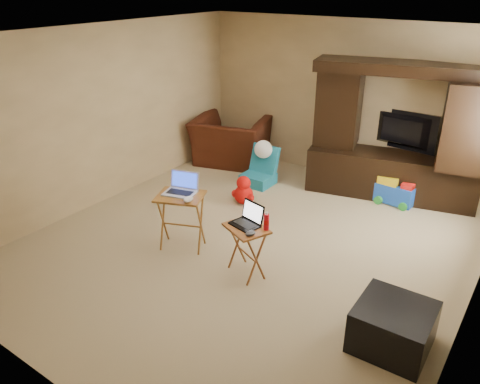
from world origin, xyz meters
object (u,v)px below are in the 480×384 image
Objects in this scene: television at (401,131)px; plush_toy at (244,190)px; child_rocker at (258,166)px; ottoman at (393,327)px; recliner at (231,141)px; water_bottle at (266,222)px; entertainment_center at (396,133)px; laptop_right at (245,216)px; mouse_left at (188,199)px; tray_table_right at (246,251)px; tray_table_left at (182,222)px; mouse_right at (250,233)px; push_toy at (396,190)px; laptop_left at (179,185)px.

television is 2.50m from plush_toy.
child_rocker reaches higher than ottoman.
recliner is 6.89× the size of water_bottle.
entertainment_center reaches higher than laptop_right.
entertainment_center is 5.61× the size of plush_toy.
laptop_right reaches higher than ottoman.
mouse_left is at bearing 71.86° from television.
ottoman is 1.72m from tray_table_right.
television is 2.21m from child_rocker.
plush_toy is (-1.65, -1.73, -0.74)m from television.
mouse_left is (0.47, -2.21, 0.42)m from child_rocker.
television reaches higher than mouse_left.
mouse_left is (0.19, -0.07, 0.38)m from tray_table_left.
mouse_right is at bearing 86.77° from television.
mouse_right reaches higher than plush_toy.
entertainment_center is at bearing 81.90° from water_bottle.
recliner is 1.07m from child_rocker.
recliner is 1.94× the size of ottoman.
laptop_right reaches higher than push_toy.
laptop_left is (-0.03, 0.03, 0.47)m from tray_table_left.
recliner is 3.47m from tray_table_right.
child_rocker is 2.50m from tray_table_right.
mouse_right is at bearing -112.00° from entertainment_center.
plush_toy is at bearing -73.82° from child_rocker.
mouse_right is (2.29, -2.83, 0.21)m from recliner.
mouse_left reaches higher than push_toy.
tray_table_right reaches higher than push_toy.
recliner is 4.84m from ottoman.
laptop_left is at bearing 174.98° from ottoman.
entertainment_center is 2.84m from recliner.
laptop_right is at bearing 5.31° from mouse_left.
entertainment_center is at bearing 109.40° from ottoman.
ottoman is 1.09× the size of tray_table_right.
television is at bearing 174.02° from recliner.
laptop_left is at bearing -88.05° from plush_toy.
entertainment_center is 3.46× the size of tray_table_left.
mouse_left is at bearing -39.94° from laptop_left.
recliner reaches higher than push_toy.
push_toy is at bearing 164.65° from recliner.
plush_toy is at bearing 51.31° from television.
water_bottle is (0.24, 0.06, -0.03)m from laptop_right.
push_toy is at bearing 115.75° from television.
entertainment_center is 20.24× the size of mouse_right.
mouse_right is 0.66× the size of water_bottle.
child_rocker is (0.92, -0.54, -0.10)m from recliner.
tray_table_left is 2.27× the size of laptop_right.
entertainment_center reaches higher than plush_toy.
mouse_right is at bearing -4.53° from mouse_left.
tray_table_left is 0.43m from mouse_left.
mouse_right is (0.13, -0.12, 0.32)m from tray_table_right.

